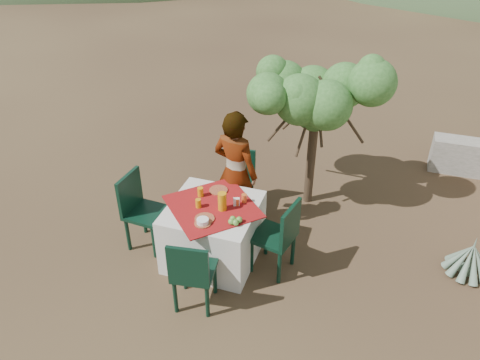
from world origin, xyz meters
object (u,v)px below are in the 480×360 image
at_px(table, 213,232).
at_px(person, 236,173).
at_px(chair_right, 280,235).
at_px(agave, 470,259).
at_px(chair_near, 192,272).
at_px(chair_far, 239,177).
at_px(chair_left, 140,207).
at_px(juice_pitcher, 222,201).
at_px(shrub_tree, 322,102).

distance_m(table, person, 0.80).
bearing_deg(chair_right, agave, 119.72).
bearing_deg(chair_near, chair_right, -138.17).
bearing_deg(agave, chair_far, 171.78).
distance_m(chair_far, chair_near, 1.95).
bearing_deg(person, table, 98.61).
xyz_separation_m(table, chair_near, (0.09, -0.84, 0.14)).
xyz_separation_m(chair_left, chair_right, (1.75, 0.05, -0.01)).
xyz_separation_m(chair_far, person, (0.10, -0.45, 0.36)).
distance_m(table, juice_pitcher, 0.51).
xyz_separation_m(chair_right, juice_pitcher, (-0.68, -0.03, 0.33)).
relative_size(chair_near, chair_left, 0.94).
relative_size(chair_far, chair_left, 0.87).
relative_size(chair_near, person, 0.56).
bearing_deg(table, person, 84.79).
height_order(chair_far, shrub_tree, shrub_tree).
bearing_deg(agave, shrub_tree, 155.26).
bearing_deg(chair_far, chair_right, -56.75).
bearing_deg(chair_near, person, -96.67).
xyz_separation_m(shrub_tree, agave, (2.03, -0.93, -1.31)).
height_order(chair_left, agave, chair_left).
distance_m(chair_left, chair_right, 1.76).
bearing_deg(chair_near, shrub_tree, -116.46).
bearing_deg(person, chair_far, -63.62).
relative_size(table, chair_left, 1.31).
height_order(person, juice_pitcher, person).
distance_m(agave, juice_pitcher, 2.97).
distance_m(chair_left, agave, 3.97).
height_order(agave, juice_pitcher, juice_pitcher).
bearing_deg(table, chair_left, -177.50).
distance_m(chair_near, chair_left, 1.31).
bearing_deg(shrub_tree, chair_right, -93.65).
bearing_deg(chair_right, person, -118.26).
bearing_deg(table, agave, 12.88).
distance_m(chair_far, shrub_tree, 1.49).
bearing_deg(chair_right, table, -77.11).
xyz_separation_m(chair_near, chair_right, (0.72, 0.85, 0.02)).
distance_m(chair_near, shrub_tree, 2.77).
xyz_separation_m(table, shrub_tree, (0.91, 1.61, 1.14)).
bearing_deg(shrub_tree, chair_far, -152.19).
bearing_deg(chair_far, agave, -12.85).
height_order(table, agave, table).
distance_m(person, agave, 2.95).
bearing_deg(table, chair_far, 92.11).
height_order(person, shrub_tree, shrub_tree).
relative_size(table, shrub_tree, 0.68).
xyz_separation_m(person, shrub_tree, (0.85, 0.95, 0.68)).
xyz_separation_m(shrub_tree, juice_pitcher, (-0.78, -1.63, -0.64)).
relative_size(shrub_tree, juice_pitcher, 8.72).
relative_size(chair_near, chair_right, 0.96).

